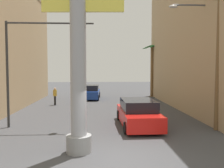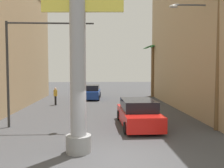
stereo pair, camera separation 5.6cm
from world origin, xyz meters
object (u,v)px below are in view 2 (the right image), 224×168
at_px(traffic_light_mast, 34,53).
at_px(pedestrian_far_left, 55,95).
at_px(palm_tree_near_right, 219,30).
at_px(palm_tree_far_right, 153,65).
at_px(neon_sign_pole, 78,2).
at_px(car_lead, 138,114).
at_px(car_far, 92,92).
at_px(street_lamp, 201,51).

distance_m(traffic_light_mast, pedestrian_far_left, 9.33).
bearing_deg(palm_tree_near_right, pedestrian_far_left, 137.18).
bearing_deg(palm_tree_far_right, traffic_light_mast, -123.43).
distance_m(palm_tree_far_right, palm_tree_near_right, 16.41).
xyz_separation_m(neon_sign_pole, palm_tree_far_right, (7.15, 19.77, -2.10)).
bearing_deg(pedestrian_far_left, palm_tree_far_right, 32.00).
relative_size(traffic_light_mast, palm_tree_near_right, 0.71).
distance_m(car_lead, car_far, 13.76).
relative_size(neon_sign_pole, street_lamp, 1.57).
relative_size(neon_sign_pole, palm_tree_far_right, 1.85).
distance_m(neon_sign_pole, car_far, 18.60).
relative_size(car_lead, palm_tree_far_right, 0.81).
xyz_separation_m(street_lamp, pedestrian_far_left, (-10.33, 8.04, -3.50)).
relative_size(traffic_light_mast, car_far, 1.33).
bearing_deg(car_far, pedestrian_far_left, -124.62).
distance_m(neon_sign_pole, street_lamp, 8.89).
height_order(neon_sign_pole, palm_tree_far_right, neon_sign_pole).
bearing_deg(palm_tree_near_right, car_lead, 166.42).
xyz_separation_m(street_lamp, traffic_light_mast, (-9.95, -0.68, -0.20)).
relative_size(neon_sign_pole, car_lead, 2.27).
height_order(neon_sign_pole, street_lamp, neon_sign_pole).
height_order(traffic_light_mast, palm_tree_near_right, palm_tree_near_right).
bearing_deg(palm_tree_near_right, street_lamp, 98.39).
distance_m(street_lamp, traffic_light_mast, 9.97).
bearing_deg(car_lead, street_lamp, 10.81).
relative_size(palm_tree_near_right, pedestrian_far_left, 5.27).
bearing_deg(car_far, neon_sign_pole, -89.64).
distance_m(street_lamp, palm_tree_near_right, 2.07).
relative_size(street_lamp, traffic_light_mast, 1.22).
relative_size(traffic_light_mast, palm_tree_far_right, 0.96).
bearing_deg(palm_tree_far_right, street_lamp, -90.45).
xyz_separation_m(neon_sign_pole, pedestrian_far_left, (-3.28, 13.25, -5.01)).
xyz_separation_m(traffic_light_mast, car_lead, (6.00, -0.07, -3.51)).
bearing_deg(neon_sign_pole, street_lamp, 36.52).
distance_m(palm_tree_near_right, pedestrian_far_left, 15.13).
distance_m(traffic_light_mast, palm_tree_far_right, 18.27).
height_order(traffic_light_mast, car_far, traffic_light_mast).
distance_m(neon_sign_pole, car_lead, 7.53).
bearing_deg(street_lamp, car_far, 119.52).
bearing_deg(palm_tree_near_right, car_far, 117.24).
xyz_separation_m(neon_sign_pole, traffic_light_mast, (-2.91, 4.53, -1.72)).
height_order(street_lamp, palm_tree_far_right, street_lamp).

